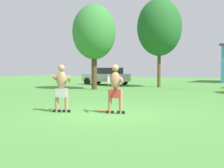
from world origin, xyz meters
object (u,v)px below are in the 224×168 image
Objects in this scene: tree_left_field at (94,32)px; tree_right_field at (159,27)px; frisbee at (102,111)px; player_near at (115,88)px; car_silver_mid_lot at (106,76)px; player_in_gray at (62,87)px.

tree_right_field reaches higher than tree_left_field.
frisbee is 11.64m from tree_left_field.
player_near is 0.38× the size of car_silver_mid_lot.
player_in_gray is (-1.79, -0.65, 0.01)m from player_near.
tree_right_field reaches higher than player_near.
player_near is 1.10m from frisbee.
tree_right_field is at bearing 102.10° from frisbee.
player_in_gray is at bearing -160.10° from player_near.
tree_right_field is (-2.94, 13.71, 4.78)m from frisbee.
tree_right_field is at bearing 97.07° from player_in_gray.
frisbee is (-0.66, 0.22, -0.86)m from player_near.
frisbee is at bearing -77.90° from tree_right_field.
player_in_gray is at bearing -82.93° from tree_right_field.
player_near is 5.61× the size of frisbee.
tree_left_field is (-5.00, 9.88, 3.22)m from player_in_gray.
tree_left_field is at bearing -124.14° from tree_right_field.
tree_right_field is (-1.81, 14.58, 3.92)m from player_in_gray.
player_in_gray is 0.24× the size of tree_right_field.
tree_right_field is at bearing 104.47° from player_near.
player_near reaches higher than car_silver_mid_lot.
frisbee is at bearing 37.60° from player_in_gray.
car_silver_mid_lot is at bearing 119.85° from frisbee.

